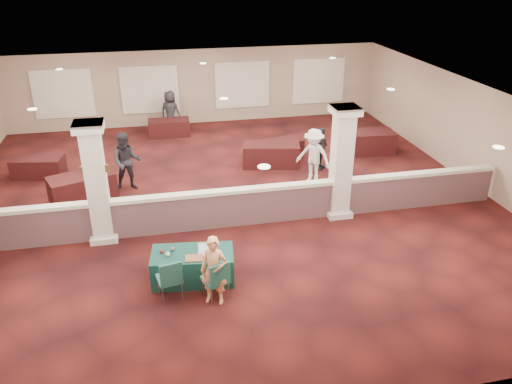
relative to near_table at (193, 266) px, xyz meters
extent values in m
plane|color=#4A1512|center=(1.38, 3.82, -0.36)|extent=(16.00, 16.00, 0.00)
cube|color=gray|center=(1.38, 11.82, 1.24)|extent=(16.00, 0.04, 3.20)
cube|color=gray|center=(1.38, -4.18, 1.24)|extent=(16.00, 0.04, 3.20)
cube|color=gray|center=(9.38, 3.82, 1.24)|extent=(0.04, 16.00, 3.20)
cube|color=silver|center=(1.38, 3.82, 2.84)|extent=(16.00, 16.00, 0.02)
cube|color=brown|center=(1.38, 2.32, 0.14)|extent=(15.60, 0.20, 1.00)
cube|color=beige|center=(1.38, 2.32, 0.69)|extent=(15.60, 0.28, 0.10)
cube|color=silver|center=(-2.12, 2.32, 1.24)|extent=(0.50, 0.50, 3.20)
cube|color=silver|center=(-2.12, 2.32, -0.28)|extent=(0.70, 0.70, 0.16)
cube|color=silver|center=(-2.12, 2.32, 2.74)|extent=(0.72, 0.72, 0.20)
cube|color=silver|center=(4.38, 2.32, 1.24)|extent=(0.50, 0.50, 3.20)
cube|color=silver|center=(4.38, 2.32, -0.28)|extent=(0.70, 0.70, 0.16)
cube|color=silver|center=(4.38, 2.32, 2.74)|extent=(0.72, 0.72, 0.20)
cylinder|color=brown|center=(-2.40, 2.32, 1.64)|extent=(0.12, 0.12, 0.18)
cylinder|color=white|center=(-2.40, 2.32, 1.64)|extent=(0.09, 0.09, 0.10)
cylinder|color=brown|center=(-1.84, 2.32, 1.64)|extent=(0.12, 0.12, 0.18)
cylinder|color=white|center=(-1.84, 2.32, 1.64)|extent=(0.09, 0.09, 0.10)
cube|color=#0D332E|center=(0.00, 0.00, 0.00)|extent=(1.95, 1.15, 0.71)
cube|color=#1D5748|center=(0.41, -0.81, 0.13)|extent=(0.64, 0.64, 0.07)
cube|color=#1D5748|center=(0.49, -1.02, 0.40)|extent=(0.47, 0.21, 0.48)
cylinder|color=slate|center=(0.29, -1.07, -0.13)|extent=(0.03, 0.03, 0.46)
cylinder|color=slate|center=(0.67, -0.93, -0.13)|extent=(0.03, 0.03, 0.46)
cylinder|color=slate|center=(0.15, -0.68, -0.13)|extent=(0.03, 0.03, 0.46)
cylinder|color=slate|center=(0.54, -0.54, -0.13)|extent=(0.03, 0.03, 0.46)
cube|color=#1D5748|center=(-0.56, -0.58, 0.14)|extent=(0.59, 0.59, 0.07)
cube|color=#1D5748|center=(-0.51, -0.81, 0.42)|extent=(0.49, 0.15, 0.48)
cylinder|color=slate|center=(-0.72, -0.83, -0.12)|extent=(0.03, 0.03, 0.46)
cylinder|color=slate|center=(-0.31, -0.75, -0.12)|extent=(0.03, 0.03, 0.46)
cylinder|color=slate|center=(-0.80, -0.42, -0.12)|extent=(0.03, 0.03, 0.46)
cylinder|color=slate|center=(-0.39, -0.34, -0.12)|extent=(0.03, 0.03, 0.46)
imported|color=#E39962|center=(0.38, -0.92, 0.44)|extent=(0.67, 0.57, 1.59)
cube|color=black|center=(-2.89, 4.93, 0.03)|extent=(2.12, 1.58, 0.77)
cube|color=black|center=(3.38, 6.34, 0.04)|extent=(2.13, 1.38, 0.80)
cube|color=black|center=(7.19, 6.82, 0.05)|extent=(2.10, 1.20, 0.81)
cube|color=black|center=(-4.51, 7.02, -0.03)|extent=(1.74, 1.08, 0.66)
cube|color=black|center=(0.02, 10.32, -0.02)|extent=(1.67, 0.86, 0.67)
cube|color=black|center=(3.88, 7.02, -0.03)|extent=(1.74, 1.15, 0.65)
imported|color=black|center=(-1.52, 5.34, 0.58)|extent=(0.92, 0.53, 1.88)
imported|color=silver|center=(4.38, 4.68, 0.55)|extent=(1.21, 1.17, 1.81)
imported|color=black|center=(4.96, 5.68, 0.39)|extent=(0.92, 0.90, 1.48)
imported|color=black|center=(0.14, 10.82, 0.51)|extent=(0.97, 0.80, 1.73)
cube|color=silver|center=(0.28, -0.08, 0.36)|extent=(0.35, 0.26, 0.02)
cube|color=silver|center=(0.30, 0.03, 0.48)|extent=(0.32, 0.05, 0.21)
cube|color=silver|center=(0.30, 0.02, 0.47)|extent=(0.29, 0.04, 0.19)
cube|color=#C6621F|center=(0.02, -0.25, 0.37)|extent=(0.42, 0.34, 0.03)
sphere|color=beige|center=(-0.54, -0.03, 0.41)|extent=(0.11, 0.11, 0.11)
sphere|color=maroon|center=(-0.67, 0.13, 0.40)|extent=(0.10, 0.10, 0.10)
sphere|color=#48484D|center=(-0.42, 0.17, 0.41)|extent=(0.10, 0.10, 0.10)
cube|color=#AD1412|center=(0.59, -0.35, 0.36)|extent=(0.12, 0.04, 0.01)
camera|label=1|loc=(-0.58, -9.64, 6.47)|focal=35.00mm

